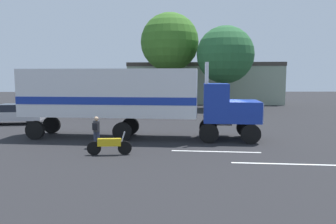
{
  "coord_description": "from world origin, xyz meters",
  "views": [
    {
      "loc": [
        -3.59,
        -19.46,
        3.72
      ],
      "look_at": [
        -3.18,
        0.06,
        1.6
      ],
      "focal_mm": 35.24,
      "sensor_mm": 36.0,
      "label": 1
    }
  ],
  "objects_px": {
    "person_bystander": "(96,130)",
    "tree_left": "(170,42)",
    "tree_center": "(225,55)",
    "semi_truck": "(128,96)",
    "parked_car": "(14,114)",
    "parked_bus": "(129,94)",
    "motorcycle": "(110,145)"
  },
  "relations": [
    {
      "from": "motorcycle",
      "to": "parked_car",
      "type": "bearing_deg",
      "value": 131.13
    },
    {
      "from": "tree_left",
      "to": "tree_center",
      "type": "height_order",
      "value": "tree_left"
    },
    {
      "from": "parked_car",
      "to": "motorcycle",
      "type": "xyz_separation_m",
      "value": [
        9.05,
        -10.36,
        -0.33
      ]
    },
    {
      "from": "semi_truck",
      "to": "tree_center",
      "type": "distance_m",
      "value": 20.06
    },
    {
      "from": "semi_truck",
      "to": "parked_car",
      "type": "bearing_deg",
      "value": 147.91
    },
    {
      "from": "semi_truck",
      "to": "parked_car",
      "type": "xyz_separation_m",
      "value": [
        -9.5,
        5.96,
        -1.72
      ]
    },
    {
      "from": "person_bystander",
      "to": "tree_left",
      "type": "xyz_separation_m",
      "value": [
        4.47,
        23.81,
        6.96
      ]
    },
    {
      "from": "person_bystander",
      "to": "parked_car",
      "type": "height_order",
      "value": "person_bystander"
    },
    {
      "from": "parked_bus",
      "to": "tree_center",
      "type": "height_order",
      "value": "tree_center"
    },
    {
      "from": "parked_bus",
      "to": "parked_car",
      "type": "distance_m",
      "value": 10.26
    },
    {
      "from": "parked_bus",
      "to": "tree_left",
      "type": "relative_size",
      "value": 0.99
    },
    {
      "from": "person_bystander",
      "to": "parked_car",
      "type": "xyz_separation_m",
      "value": [
        -8.11,
        8.66,
        -0.09
      ]
    },
    {
      "from": "person_bystander",
      "to": "tree_left",
      "type": "distance_m",
      "value": 25.2
    },
    {
      "from": "parked_car",
      "to": "motorcycle",
      "type": "height_order",
      "value": "parked_car"
    },
    {
      "from": "parked_bus",
      "to": "tree_center",
      "type": "relative_size",
      "value": 1.21
    },
    {
      "from": "semi_truck",
      "to": "tree_left",
      "type": "height_order",
      "value": "tree_left"
    },
    {
      "from": "parked_car",
      "to": "tree_center",
      "type": "bearing_deg",
      "value": 31.58
    },
    {
      "from": "person_bystander",
      "to": "parked_bus",
      "type": "distance_m",
      "value": 14.46
    },
    {
      "from": "semi_truck",
      "to": "person_bystander",
      "type": "distance_m",
      "value": 3.45
    },
    {
      "from": "tree_left",
      "to": "semi_truck",
      "type": "bearing_deg",
      "value": -98.27
    },
    {
      "from": "person_bystander",
      "to": "tree_left",
      "type": "height_order",
      "value": "tree_left"
    },
    {
      "from": "tree_left",
      "to": "parked_bus",
      "type": "bearing_deg",
      "value": -113.88
    },
    {
      "from": "parked_bus",
      "to": "tree_center",
      "type": "xyz_separation_m",
      "value": [
        10.3,
        5.75,
        4.05
      ]
    },
    {
      "from": "parked_bus",
      "to": "tree_left",
      "type": "xyz_separation_m",
      "value": [
        4.16,
        9.4,
        5.79
      ]
    },
    {
      "from": "parked_bus",
      "to": "tree_left",
      "type": "bearing_deg",
      "value": 66.12
    },
    {
      "from": "parked_bus",
      "to": "parked_car",
      "type": "xyz_separation_m",
      "value": [
        -8.41,
        -5.75,
        -1.26
      ]
    },
    {
      "from": "tree_left",
      "to": "tree_center",
      "type": "xyz_separation_m",
      "value": [
        6.14,
        -3.65,
        -1.74
      ]
    },
    {
      "from": "parked_car",
      "to": "motorcycle",
      "type": "relative_size",
      "value": 2.17
    },
    {
      "from": "person_bystander",
      "to": "tree_center",
      "type": "bearing_deg",
      "value": 62.25
    },
    {
      "from": "semi_truck",
      "to": "parked_car",
      "type": "distance_m",
      "value": 11.35
    },
    {
      "from": "parked_bus",
      "to": "tree_center",
      "type": "bearing_deg",
      "value": 29.18
    },
    {
      "from": "semi_truck",
      "to": "tree_center",
      "type": "height_order",
      "value": "tree_center"
    }
  ]
}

